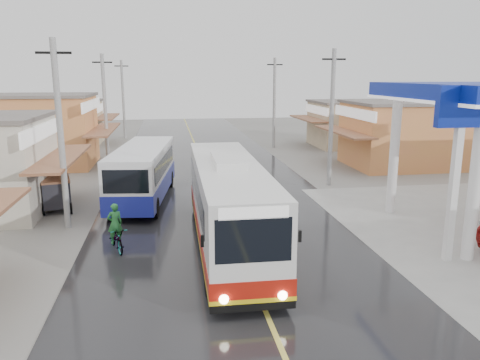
{
  "coord_description": "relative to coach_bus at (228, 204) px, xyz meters",
  "views": [
    {
      "loc": [
        -2.56,
        -11.43,
        6.54
      ],
      "look_at": [
        0.6,
        8.87,
        1.9
      ],
      "focal_mm": 35.0,
      "sensor_mm": 36.0,
      "label": 1
    }
  ],
  "objects": [
    {
      "name": "second_bus",
      "position": [
        -3.54,
        7.41,
        -0.17
      ],
      "size": [
        3.37,
        8.85,
        2.86
      ],
      "rotation": [
        0.0,
        0.0,
        -0.12
      ],
      "color": "silver",
      "rests_on": "road"
    },
    {
      "name": "tricycle_near",
      "position": [
        -7.69,
        6.25,
        -0.79
      ],
      "size": [
        1.85,
        2.22,
        1.63
      ],
      "rotation": [
        0.0,
        0.0,
        0.24
      ],
      "color": "#26262D",
      "rests_on": "ground"
    },
    {
      "name": "road",
      "position": [
        0.37,
        9.42,
        -1.71
      ],
      "size": [
        12.0,
        90.0,
        0.02
      ],
      "primitive_type": "cube",
      "color": "black",
      "rests_on": "ground"
    },
    {
      "name": "utility_poles_right",
      "position": [
        7.37,
        9.42,
        -1.72
      ],
      "size": [
        1.6,
        36.0,
        8.0
      ],
      "primitive_type": null,
      "color": "gray",
      "rests_on": "ground"
    },
    {
      "name": "coach_bus",
      "position": [
        0.0,
        0.0,
        0.0
      ],
      "size": [
        2.72,
        11.44,
        3.56
      ],
      "rotation": [
        0.0,
        0.0,
        -0.01
      ],
      "color": "silver",
      "rests_on": "road"
    },
    {
      "name": "utility_poles_left",
      "position": [
        -6.63,
        10.42,
        -1.72
      ],
      "size": [
        1.6,
        50.0,
        8.0
      ],
      "primitive_type": null,
      "color": "gray",
      "rests_on": "ground"
    },
    {
      "name": "centre_line",
      "position": [
        0.37,
        9.42,
        -1.69
      ],
      "size": [
        0.15,
        90.0,
        0.01
      ],
      "primitive_type": "cube",
      "color": "#D8CC4C",
      "rests_on": "road"
    },
    {
      "name": "cyclist",
      "position": [
        -4.25,
        0.26,
        -1.09
      ],
      "size": [
        1.16,
        1.87,
        1.9
      ],
      "rotation": [
        0.0,
        0.0,
        0.34
      ],
      "color": "black",
      "rests_on": "ground"
    },
    {
      "name": "ground",
      "position": [
        0.37,
        -5.58,
        -1.72
      ],
      "size": [
        120.0,
        120.0,
        0.0
      ],
      "primitive_type": "plane",
      "color": "slate",
      "rests_on": "ground"
    }
  ]
}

